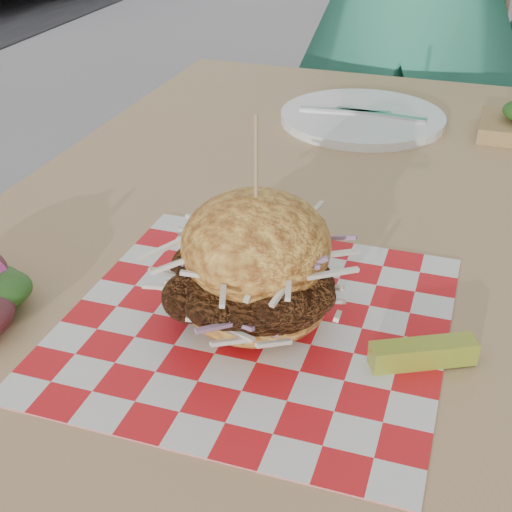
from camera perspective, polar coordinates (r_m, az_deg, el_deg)
name	(u,v)px	position (r m, az deg, el deg)	size (l,w,h in m)	color
patio_table	(311,258)	(0.95, 4.44, -0.15)	(0.80, 1.20, 0.75)	tan
patio_chair	(414,115)	(1.87, 12.53, 10.99)	(0.52, 0.52, 0.95)	tan
paper_liner	(256,322)	(0.69, 0.00, -5.27)	(0.36, 0.36, 0.00)	red
sandwich	(256,270)	(0.66, 0.00, -1.13)	(0.18, 0.18, 0.21)	#EEAA43
pickle_spear	(423,353)	(0.65, 13.22, -7.58)	(0.10, 0.02, 0.02)	olive
place_setting	(362,118)	(1.21, 8.51, 10.90)	(0.27, 0.27, 0.02)	white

